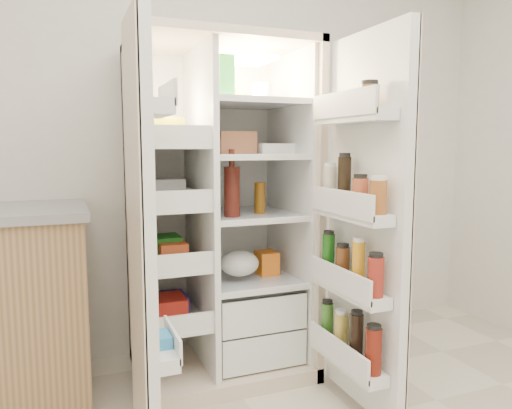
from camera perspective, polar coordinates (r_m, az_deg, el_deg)
name	(u,v)px	position (r m, az deg, el deg)	size (l,w,h in m)	color
wall_back	(200,130)	(2.99, -6.56, 8.68)	(4.00, 0.02, 2.70)	silver
refrigerator	(220,238)	(2.71, -4.23, -3.96)	(0.92, 0.70, 1.80)	beige
freezer_door	(142,237)	(1.99, -13.24, -3.76)	(0.15, 0.40, 1.72)	white
fridge_door	(363,231)	(2.27, 12.50, -3.01)	(0.17, 0.58, 1.72)	white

